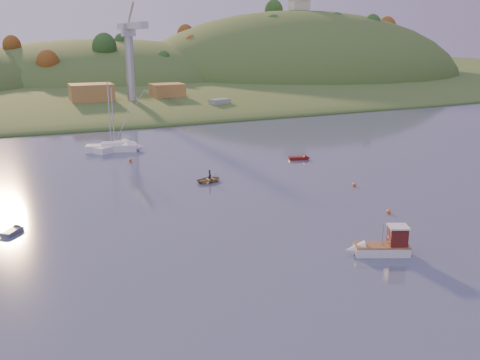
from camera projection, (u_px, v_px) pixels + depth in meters
name	position (u px, v px, depth m)	size (l,w,h in m)	color
far_shore	(74.00, 80.00, 240.51)	(620.00, 220.00, 1.50)	#33491D
shore_slope	(98.00, 94.00, 183.04)	(640.00, 150.00, 7.00)	#33491D
hill_center	(104.00, 82.00, 226.68)	(140.00, 120.00, 36.00)	#33491D
hill_right	(297.00, 79.00, 246.11)	(150.00, 130.00, 60.00)	#33491D
hilltop_house	(299.00, 2.00, 237.26)	(9.00, 7.00, 6.45)	beige
hillside_trees	(89.00, 89.00, 200.72)	(280.00, 50.00, 32.00)	#284A1A
wharf	(141.00, 105.00, 146.62)	(42.00, 16.00, 2.40)	slate
shed_west	(91.00, 93.00, 141.55)	(11.00, 8.00, 4.80)	#A77A37
shed_east	(167.00, 91.00, 150.62)	(9.00, 7.00, 4.00)	#A77A37
dock_crane	(130.00, 45.00, 138.05)	(3.20, 28.00, 20.30)	#B7B7BC
fishing_boat	(378.00, 246.00, 49.92)	(6.14, 4.01, 3.76)	silver
sailboat_near	(115.00, 146.00, 94.51)	(7.95, 6.37, 11.03)	white
sailboat_far	(111.00, 147.00, 93.82)	(9.09, 4.80, 12.09)	white
canoe	(210.00, 179.00, 74.53)	(2.58, 3.61, 0.75)	#958352
paddler	(210.00, 177.00, 74.43)	(0.55, 0.36, 1.50)	black
red_tender	(302.00, 158.00, 87.79)	(3.77, 2.20, 1.22)	#5B110D
grey_dinghy	(16.00, 230.00, 55.84)	(2.67, 3.03, 1.11)	#4F5A67
work_vessel	(220.00, 107.00, 141.03)	(14.05, 9.27, 3.40)	slate
buoy_0	(389.00, 212.00, 61.43)	(0.50, 0.50, 0.50)	#F0600C
buoy_1	(354.00, 185.00, 72.36)	(0.50, 0.50, 0.50)	#F0600C
buoy_3	(130.00, 160.00, 86.34)	(0.50, 0.50, 0.50)	#F0600C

